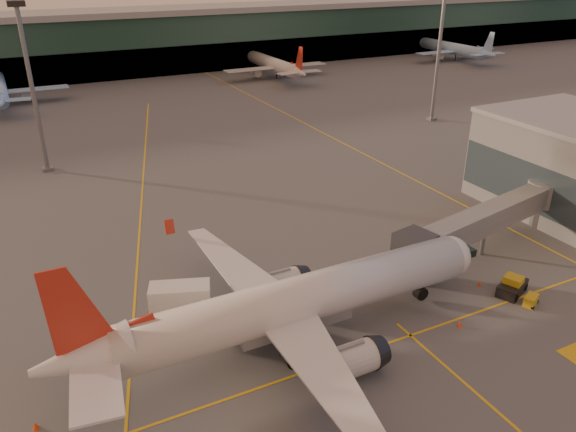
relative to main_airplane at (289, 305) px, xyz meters
name	(u,v)px	position (x,y,z in m)	size (l,w,h in m)	color
ground	(400,387)	(5.37, -9.05, -4.02)	(600.00, 600.00, 0.00)	#4C4F54
taxi_markings	(161,204)	(-1.95, 35.44, -4.01)	(100.12, 173.00, 0.01)	gold
terminal	(91,44)	(5.37, 132.74, 4.74)	(400.00, 20.00, 17.60)	#19382D
mast_west_near	(30,77)	(-14.63, 56.95, 10.85)	(2.40, 2.40, 25.60)	slate
mast_east_near	(439,47)	(60.37, 52.95, 10.85)	(2.40, 2.40, 25.60)	slate
distant_aircraft_row	(20,102)	(-15.63, 108.95, -4.02)	(290.00, 34.00, 13.00)	#91BDF3
main_airplane	(289,305)	(0.00, 0.00, 0.00)	(40.85, 36.68, 12.36)	silver
jet_bridge	(493,217)	(28.72, 4.95, 0.22)	(27.89, 8.36, 6.04)	slate
catering_truck	(181,303)	(-7.60, 6.94, -1.59)	(5.98, 4.11, 4.26)	#A7171F
gpu_cart	(531,300)	(24.08, -5.43, -3.51)	(2.05, 1.70, 1.04)	gold
pushback_tug	(513,286)	(24.06, -3.02, -3.24)	(4.20, 3.26, 1.92)	black
cone_nose	(480,283)	(22.16, -0.46, -3.77)	(0.39, 0.39, 0.50)	#E93C0C
cone_tail	(36,426)	(-21.06, -0.60, -3.72)	(0.49, 0.49, 0.62)	#E93C0C
cone_wing_left	(218,256)	(-0.24, 17.54, -3.76)	(0.43, 0.43, 0.54)	#E93C0C
cone_fwd	(460,324)	(15.33, -4.99, -3.74)	(0.45, 0.45, 0.58)	#E93C0C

